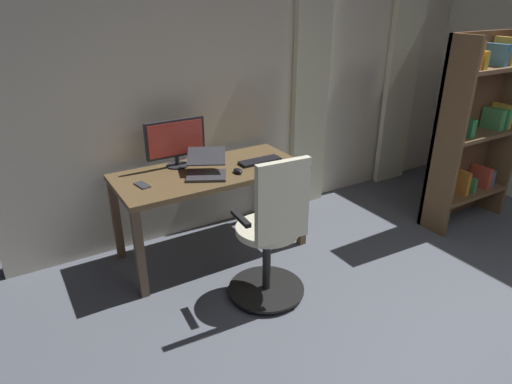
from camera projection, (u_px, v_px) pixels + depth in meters
back_room_partition at (269, 78)px, 4.07m from camera, size 4.91×0.10×2.64m
curtain_left_panel at (400, 83)px, 4.85m from camera, size 0.43×0.06×2.28m
curtain_right_panel at (311, 95)px, 4.26m from camera, size 0.40×0.06×2.28m
desk at (211, 181)px, 3.55m from camera, size 1.51×0.69×0.74m
office_chair at (272, 237)px, 3.00m from camera, size 0.56×0.56×1.11m
computer_monitor at (176, 141)px, 3.51m from camera, size 0.50×0.18×0.39m
computer_keyboard at (260, 161)px, 3.67m from camera, size 0.36×0.12×0.02m
laptop at (206, 168)px, 3.40m from camera, size 0.42×0.44×0.17m
computer_mouse at (238, 171)px, 3.45m from camera, size 0.06×0.10×0.04m
cell_phone_by_monitor at (142, 185)px, 3.23m from camera, size 0.09×0.15×0.01m
bookshelf at (474, 129)px, 4.02m from camera, size 0.90×0.30×1.75m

